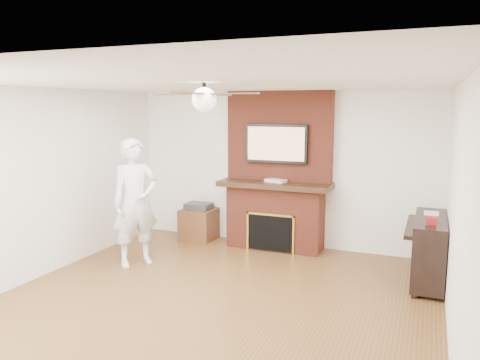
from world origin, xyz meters
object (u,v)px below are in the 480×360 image
at_px(fireplace, 277,186).
at_px(person, 135,203).
at_px(piano, 429,248).
at_px(side_table, 199,222).

xyz_separation_m(fireplace, person, (-1.59, -1.58, -0.09)).
distance_m(person, piano, 3.99).
xyz_separation_m(person, side_table, (0.22, 1.52, -0.62)).
height_order(side_table, piano, piano).
relative_size(person, piano, 1.39).
distance_m(side_table, piano, 3.73).
bearing_deg(person, piano, -42.05).
bearing_deg(fireplace, person, -135.08).
height_order(person, side_table, person).
height_order(fireplace, person, fireplace).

